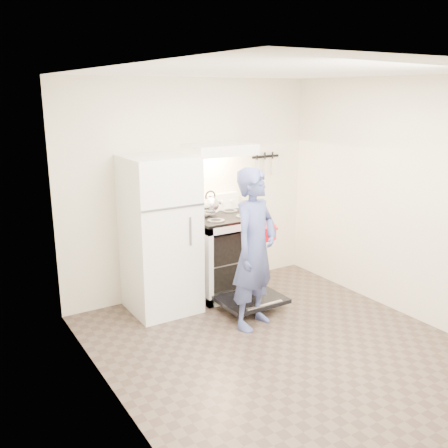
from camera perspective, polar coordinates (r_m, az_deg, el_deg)
The scene contains 15 objects.
floor at distance 4.86m, azimuth 6.92°, elevation -14.03°, with size 3.60×3.60×0.00m, color #4C3F34.
back_wall at distance 5.87m, azimuth -3.70°, elevation 4.14°, with size 3.20×0.02×2.50m, color beige.
refrigerator at distance 5.41m, azimuth -7.31°, elevation -1.25°, with size 0.70×0.70×1.70m, color white.
stove_body at distance 5.91m, azimuth -0.11°, elevation -3.69°, with size 0.76×0.65×0.92m, color white.
cooktop at distance 5.77m, azimuth -0.11°, elevation 0.79°, with size 0.76×0.65×0.03m, color black.
backsplash at distance 5.98m, azimuth -1.54°, elevation 2.42°, with size 0.76×0.07×0.20m, color white.
oven_door at distance 5.56m, azimuth 3.14°, elevation -8.62°, with size 0.70×0.54×0.04m, color black.
oven_rack at distance 5.91m, azimuth -0.11°, elevation -3.87°, with size 0.60×0.52×0.01m, color slate.
range_hood at distance 5.70m, azimuth -0.52°, elevation 8.53°, with size 0.76×0.50×0.12m, color white.
knife_strip at distance 6.36m, azimuth 4.76°, elevation 7.70°, with size 0.40×0.02×0.03m, color black.
pizza_stone at distance 5.86m, azimuth 0.20°, elevation -3.89°, with size 0.32×0.32×0.02m, color #9A7952.
tea_kettle at distance 5.73m, azimuth -1.57°, elevation 2.36°, with size 0.25×0.20×0.30m, color silver, non-canonical shape.
utensil_jar at distance 5.66m, azimuth 3.24°, elevation 1.62°, with size 0.09×0.09×0.13m, color silver.
person at distance 4.99m, azimuth 3.52°, elevation -2.91°, with size 0.60×0.39×1.64m, color navy.
dutch_oven at distance 5.44m, azimuth 4.44°, elevation -0.95°, with size 0.37×0.30×0.24m, color red, non-canonical shape.
Camera 1 is at (-2.70, -3.29, 2.35)m, focal length 40.00 mm.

